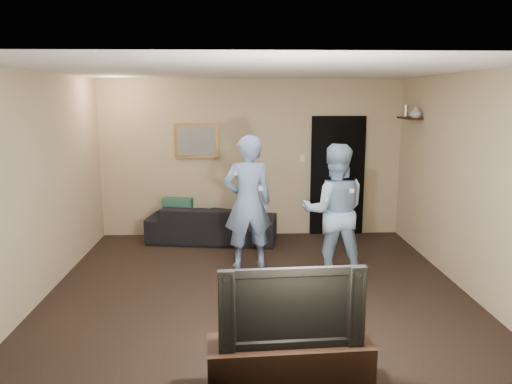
{
  "coord_description": "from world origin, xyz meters",
  "views": [
    {
      "loc": [
        -0.23,
        -5.76,
        2.31
      ],
      "look_at": [
        -0.0,
        0.3,
        1.15
      ],
      "focal_mm": 35.0,
      "sensor_mm": 36.0,
      "label": 1
    }
  ],
  "objects_px": {
    "tv_console": "(289,368)",
    "wii_player_right": "(334,211)",
    "television": "(290,303)",
    "wii_player_left": "(248,202)",
    "sofa": "(212,223)"
  },
  "relations": [
    {
      "from": "tv_console",
      "to": "wii_player_right",
      "type": "xyz_separation_m",
      "value": [
        0.84,
        2.66,
        0.62
      ]
    },
    {
      "from": "television",
      "to": "wii_player_left",
      "type": "distance_m",
      "value": 3.07
    },
    {
      "from": "television",
      "to": "wii_player_right",
      "type": "height_order",
      "value": "wii_player_right"
    },
    {
      "from": "tv_console",
      "to": "wii_player_right",
      "type": "bearing_deg",
      "value": 68.74
    },
    {
      "from": "wii_player_left",
      "to": "wii_player_right",
      "type": "bearing_deg",
      "value": -20.29
    },
    {
      "from": "sofa",
      "to": "wii_player_right",
      "type": "relative_size",
      "value": 1.17
    },
    {
      "from": "tv_console",
      "to": "television",
      "type": "xyz_separation_m",
      "value": [
        0.0,
        0.0,
        0.54
      ]
    },
    {
      "from": "wii_player_left",
      "to": "sofa",
      "type": "bearing_deg",
      "value": 113.29
    },
    {
      "from": "sofa",
      "to": "wii_player_left",
      "type": "xyz_separation_m",
      "value": [
        0.55,
        -1.27,
        0.61
      ]
    },
    {
      "from": "television",
      "to": "wii_player_left",
      "type": "bearing_deg",
      "value": 91.05
    },
    {
      "from": "wii_player_right",
      "to": "tv_console",
      "type": "bearing_deg",
      "value": -107.63
    },
    {
      "from": "tv_console",
      "to": "television",
      "type": "distance_m",
      "value": 0.54
    },
    {
      "from": "sofa",
      "to": "television",
      "type": "relative_size",
      "value": 1.88
    },
    {
      "from": "sofa",
      "to": "wii_player_left",
      "type": "relative_size",
      "value": 1.12
    },
    {
      "from": "tv_console",
      "to": "wii_player_left",
      "type": "bearing_deg",
      "value": 91.05
    }
  ]
}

